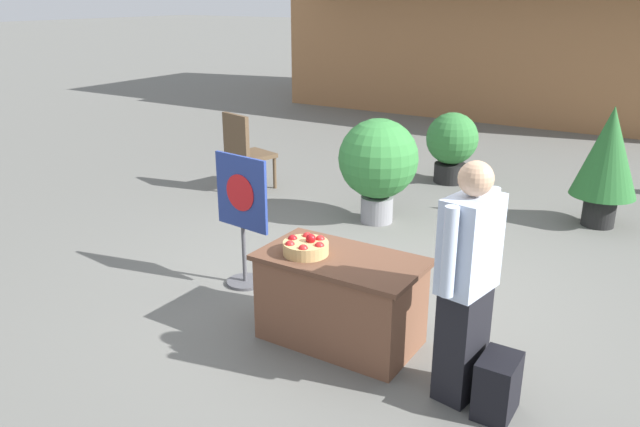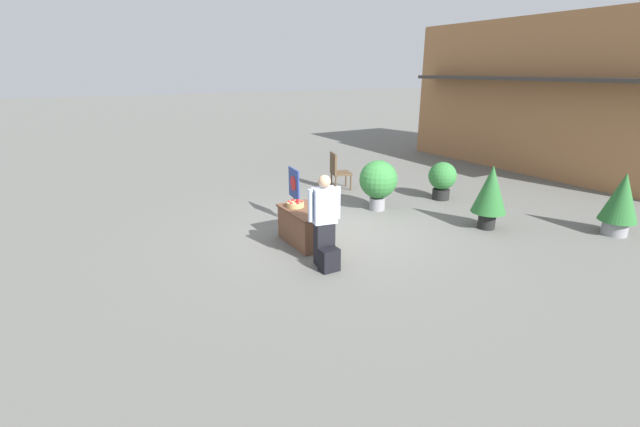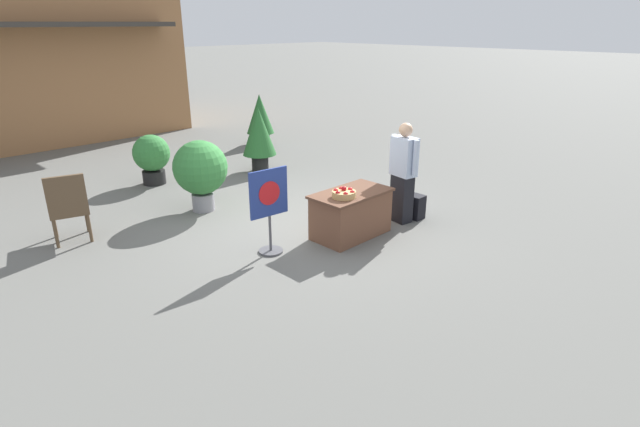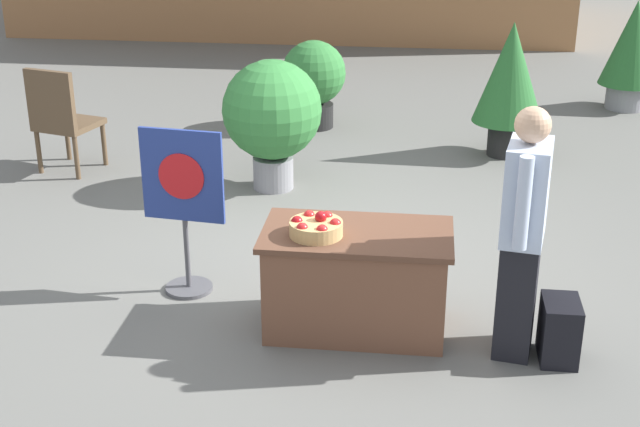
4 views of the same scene
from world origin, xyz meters
TOP-DOWN VIEW (x-y plane):
  - ground_plane at (0.00, 0.00)m, footprint 120.00×120.00m
  - storefront_building at (-1.79, 11.09)m, footprint 9.82×5.86m
  - display_table at (0.29, -0.84)m, footprint 1.29×0.73m
  - apple_basket at (0.02, -0.93)m, footprint 0.36×0.36m
  - person_visitor at (1.36, -1.03)m, footprint 0.33×0.60m
  - backpack at (1.65, -1.09)m, footprint 0.24×0.34m
  - poster_board at (-1.02, -0.43)m, footprint 0.62×0.36m
  - patio_chair at (-2.96, 2.01)m, footprint 0.68×0.68m
  - potted_plant_near_left at (3.27, 5.22)m, footprint 0.75×0.75m
  - potted_plant_far_right at (-0.75, 1.82)m, footprint 0.96×0.96m
  - potted_plant_near_right at (1.59, 3.13)m, footprint 0.76×0.76m
  - potted_plant_far_left at (-0.61, 3.93)m, footprint 0.76×0.76m

SIDE VIEW (x-z plane):
  - ground_plane at x=0.00m, z-range 0.00..0.00m
  - backpack at x=1.65m, z-range 0.00..0.42m
  - display_table at x=0.29m, z-range 0.00..0.73m
  - potted_plant_far_left at x=-0.61m, z-range 0.08..1.12m
  - patio_chair at x=-2.96m, z-range 0.06..1.16m
  - poster_board at x=-1.02m, z-range 0.07..1.35m
  - potted_plant_far_right at x=-0.75m, z-range 0.13..1.41m
  - potted_plant_near_left at x=3.27m, z-range 0.08..1.46m
  - apple_basket at x=0.02m, z-range 0.71..0.87m
  - potted_plant_near_right at x=1.59m, z-range 0.13..1.59m
  - person_visitor at x=1.36m, z-range 0.02..1.71m
  - storefront_building at x=-1.79m, z-range 0.00..5.09m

